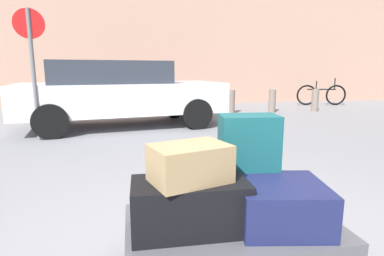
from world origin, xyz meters
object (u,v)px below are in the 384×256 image
at_px(duffel_bag_black_rear_right, 190,206).
at_px(no_parking_sign, 32,60).
at_px(luggage_cart, 231,233).
at_px(suitcase_teal_front_right, 248,160).
at_px(parked_car, 120,92).
at_px(bollard_kerb_near, 231,102).
at_px(bollard_kerb_mid, 272,101).
at_px(bicycle_leaning, 321,95).
at_px(suitcase_navy_front_left, 281,204).
at_px(duffel_bag_tan_topmost_pile, 190,163).
at_px(bollard_kerb_far, 315,100).

bearing_deg(duffel_bag_black_rear_right, no_parking_sign, 116.28).
xyz_separation_m(luggage_cart, suitcase_teal_front_right, (0.18, 0.23, 0.38)).
relative_size(parked_car, bollard_kerb_near, 6.72).
bearing_deg(bollard_kerb_mid, bicycle_leaning, 29.24).
bearing_deg(suitcase_navy_front_left, suitcase_teal_front_right, 116.03).
xyz_separation_m(duffel_bag_tan_topmost_pile, bollard_kerb_far, (5.22, 6.88, -0.40)).
bearing_deg(luggage_cart, duffel_bag_black_rear_right, -171.63).
distance_m(duffel_bag_tan_topmost_pile, bicycle_leaning, 10.50).
distance_m(duffel_bag_tan_topmost_pile, no_parking_sign, 4.72).
bearing_deg(bollard_kerb_far, parked_car, -165.37).
relative_size(suitcase_teal_front_right, bicycle_leaning, 0.35).
bearing_deg(luggage_cart, bollard_kerb_far, 54.03).
distance_m(suitcase_navy_front_left, duffel_bag_tan_topmost_pile, 0.59).
xyz_separation_m(bollard_kerb_near, no_parking_sign, (-4.48, -2.61, 1.06)).
relative_size(duffel_bag_black_rear_right, no_parking_sign, 0.29).
xyz_separation_m(duffel_bag_black_rear_right, parked_car, (-0.51, 5.38, 0.28)).
bearing_deg(suitcase_teal_front_right, duffel_bag_tan_topmost_pile, -142.68).
bearing_deg(bicycle_leaning, bollard_kerb_near, -159.40).
bearing_deg(parked_car, bollard_kerb_near, 26.03).
bearing_deg(suitcase_teal_front_right, luggage_cart, -122.23).
xyz_separation_m(duffel_bag_tan_topmost_pile, parked_car, (-0.51, 5.38, 0.03)).
relative_size(suitcase_teal_front_right, bollard_kerb_near, 0.90).
xyz_separation_m(duffel_bag_black_rear_right, bollard_kerb_near, (2.55, 6.88, -0.15)).
xyz_separation_m(suitcase_navy_front_left, bicycle_leaning, (5.87, 8.36, -0.09)).
xyz_separation_m(suitcase_navy_front_left, parked_car, (-1.04, 5.42, 0.29)).
relative_size(duffel_bag_black_rear_right, bicycle_leaning, 0.37).
bearing_deg(duffel_bag_tan_topmost_pile, no_parking_sign, 97.47).
height_order(luggage_cart, bollard_kerb_far, bollard_kerb_far).
xyz_separation_m(suitcase_navy_front_left, duffel_bag_tan_topmost_pile, (-0.53, 0.04, 0.27)).
bearing_deg(no_parking_sign, duffel_bag_tan_topmost_pile, -65.72).
bearing_deg(duffel_bag_black_rear_right, suitcase_teal_front_right, 33.03).
height_order(luggage_cart, bollard_kerb_mid, bollard_kerb_mid).
relative_size(duffel_bag_tan_topmost_pile, parked_car, 0.09).
height_order(duffel_bag_black_rear_right, bicycle_leaning, bicycle_leaning).
bearing_deg(suitcase_teal_front_right, bollard_kerb_near, 78.58).
xyz_separation_m(suitcase_teal_front_right, duffel_bag_tan_topmost_pile, (-0.44, -0.27, 0.09)).
xyz_separation_m(bicycle_leaning, bollard_kerb_far, (-1.18, -1.45, -0.04)).
relative_size(suitcase_navy_front_left, bollard_kerb_far, 0.73).
bearing_deg(suitcase_navy_front_left, bollard_kerb_far, 66.44).
relative_size(suitcase_navy_front_left, parked_car, 0.11).
xyz_separation_m(duffel_bag_tan_topmost_pile, bollard_kerb_near, (2.55, 6.88, -0.40)).
xyz_separation_m(duffel_bag_tan_topmost_pile, bollard_kerb_mid, (3.82, 6.88, -0.40)).
height_order(duffel_bag_tan_topmost_pile, bollard_kerb_near, duffel_bag_tan_topmost_pile).
distance_m(suitcase_teal_front_right, parked_car, 5.20).
bearing_deg(bollard_kerb_far, duffel_bag_black_rear_right, -127.22).
height_order(luggage_cart, parked_car, parked_car).
relative_size(bollard_kerb_far, no_parking_sign, 0.30).
distance_m(suitcase_navy_front_left, bicycle_leaning, 10.22).
xyz_separation_m(suitcase_teal_front_right, bollard_kerb_near, (2.11, 6.61, -0.31)).
relative_size(suitcase_navy_front_left, bicycle_leaning, 0.28).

